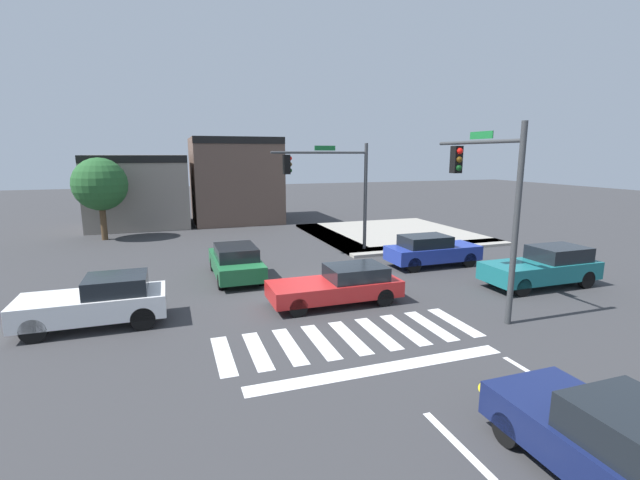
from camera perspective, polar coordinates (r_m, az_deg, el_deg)
name	(u,v)px	position (r m, az deg, el deg)	size (l,w,h in m)	color
ground_plane	(304,292)	(16.95, -2.12, -6.72)	(120.00, 120.00, 0.00)	#353538
crosswalk_near	(350,337)	(12.98, 3.85, -12.43)	(7.59, 2.44, 0.01)	silver
bike_detector_marking	(504,392)	(11.08, 22.73, -17.67)	(1.09, 1.09, 0.01)	yellow
curb_corner_northeast	(387,235)	(28.60, 8.69, 0.66)	(10.00, 10.60, 0.15)	#9E998E
storefront_row	(198,184)	(34.73, -15.55, 6.99)	(13.54, 6.91, 6.39)	gray
traffic_signal_southeast	(488,188)	(15.22, 20.92, 6.35)	(0.32, 4.16, 6.11)	#383A3D
traffic_signal_northeast	(332,179)	(22.68, 1.56, 7.96)	(5.15, 0.32, 5.73)	#383A3D
car_blue	(431,250)	(21.21, 14.18, -1.30)	(4.32, 1.72, 1.47)	#23389E
car_white	(98,302)	(15.09, -26.80, -7.13)	(4.17, 1.79, 1.54)	white
car_teal	(544,267)	(19.61, 27.00, -3.11)	(4.64, 1.79, 1.56)	#196B70
car_green	(236,261)	(18.94, -10.86, -2.74)	(1.82, 4.36, 1.42)	#1E6638
car_red	(339,285)	(15.52, 2.52, -5.83)	(4.58, 1.79, 1.32)	red
car_navy	(626,451)	(8.74, 34.87, -21.50)	(1.82, 4.19, 1.50)	#141E4C
roadside_tree	(100,185)	(29.74, -26.60, 6.44)	(3.17, 3.17, 4.99)	#4C3823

